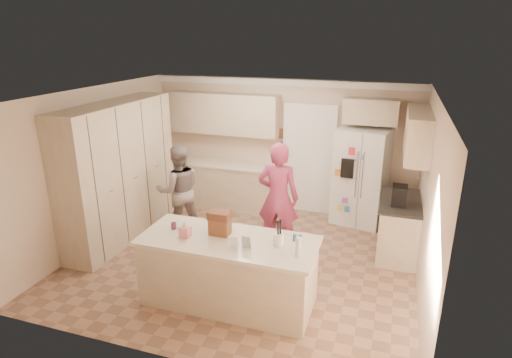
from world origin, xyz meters
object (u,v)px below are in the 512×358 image
(island_base, at_px, (229,272))
(teen_boy, at_px, (179,190))
(tissue_box, at_px, (185,231))
(coffee_maker, at_px, (399,195))
(dollhouse_body, at_px, (220,226))
(utensil_crock, at_px, (278,239))
(teen_girl, at_px, (278,198))
(refrigerator, at_px, (361,177))

(island_base, xyz_separation_m, teen_boy, (-1.59, 1.67, 0.37))
(tissue_box, height_order, teen_boy, teen_boy)
(coffee_maker, relative_size, dollhouse_body, 1.15)
(utensil_crock, distance_m, tissue_box, 1.21)
(coffee_maker, distance_m, tissue_box, 3.28)
(dollhouse_body, height_order, teen_boy, teen_boy)
(teen_boy, bearing_deg, island_base, 99.18)
(teen_girl, bearing_deg, dollhouse_body, 73.07)
(island_base, bearing_deg, teen_boy, 133.55)
(dollhouse_body, bearing_deg, coffee_maker, 39.29)
(tissue_box, bearing_deg, teen_boy, 120.37)
(coffee_maker, height_order, tissue_box, coffee_maker)
(dollhouse_body, relative_size, teen_boy, 0.16)
(refrigerator, relative_size, teen_boy, 1.11)
(refrigerator, height_order, coffee_maker, refrigerator)
(coffee_maker, height_order, utensil_crock, coffee_maker)
(island_base, distance_m, utensil_crock, 0.86)
(refrigerator, bearing_deg, island_base, -102.14)
(dollhouse_body, bearing_deg, teen_girl, 76.29)
(coffee_maker, height_order, dollhouse_body, coffee_maker)
(refrigerator, bearing_deg, teen_boy, -142.01)
(utensil_crock, relative_size, tissue_box, 1.07)
(island_base, bearing_deg, dollhouse_body, 146.31)
(island_base, height_order, dollhouse_body, dollhouse_body)
(dollhouse_body, distance_m, teen_girl, 1.56)
(utensil_crock, bearing_deg, refrigerator, 76.76)
(dollhouse_body, xyz_separation_m, teen_girl, (0.37, 1.51, -0.12))
(tissue_box, distance_m, teen_girl, 1.88)
(refrigerator, bearing_deg, teen_girl, -115.60)
(refrigerator, xyz_separation_m, island_base, (-1.38, -3.14, -0.46))
(utensil_crock, relative_size, teen_boy, 0.09)
(coffee_maker, height_order, island_base, coffee_maker)
(utensil_crock, xyz_separation_m, dollhouse_body, (-0.80, 0.05, 0.04))
(utensil_crock, bearing_deg, coffee_maker, 52.88)
(tissue_box, xyz_separation_m, teen_girl, (0.77, 1.71, -0.08))
(utensil_crock, relative_size, dollhouse_body, 0.58)
(refrigerator, distance_m, dollhouse_body, 3.41)
(coffee_maker, bearing_deg, island_base, -137.17)
(utensil_crock, height_order, dollhouse_body, dollhouse_body)
(teen_boy, bearing_deg, coffee_maker, 149.27)
(island_base, bearing_deg, utensil_crock, 4.40)
(utensil_crock, distance_m, teen_girl, 1.62)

